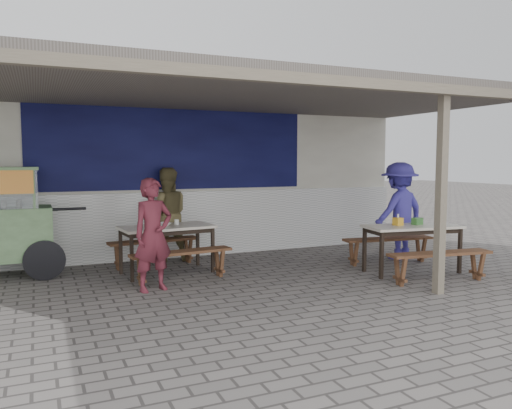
{
  "coord_description": "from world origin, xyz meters",
  "views": [
    {
      "loc": [
        -2.5,
        -5.89,
        1.76
      ],
      "look_at": [
        0.49,
        0.9,
        1.11
      ],
      "focal_mm": 35.0,
      "sensor_mm": 36.0,
      "label": 1
    }
  ],
  "objects": [
    {
      "name": "ground",
      "position": [
        0.0,
        0.0,
        0.0
      ],
      "size": [
        60.0,
        60.0,
        0.0
      ],
      "primitive_type": "plane",
      "color": "slate",
      "rests_on": "ground"
    },
    {
      "name": "back_wall",
      "position": [
        -0.0,
        3.58,
        1.72
      ],
      "size": [
        9.0,
        1.28,
        3.5
      ],
      "color": "silver",
      "rests_on": "ground"
    },
    {
      "name": "warung_roof",
      "position": [
        0.02,
        0.9,
        2.71
      ],
      "size": [
        9.0,
        4.21,
        2.81
      ],
      "color": "#5D5750",
      "rests_on": "ground"
    },
    {
      "name": "table_left",
      "position": [
        -0.67,
        1.74,
        0.67
      ],
      "size": [
        1.49,
        0.87,
        0.75
      ],
      "rotation": [
        0.0,
        0.0,
        0.11
      ],
      "color": "silver",
      "rests_on": "ground"
    },
    {
      "name": "bench_left_street",
      "position": [
        -0.6,
        1.13,
        0.34
      ],
      "size": [
        1.54,
        0.45,
        0.45
      ],
      "rotation": [
        0.0,
        0.0,
        0.11
      ],
      "color": "brown",
      "rests_on": "ground"
    },
    {
      "name": "bench_left_wall",
      "position": [
        -0.74,
        2.35,
        0.34
      ],
      "size": [
        1.54,
        0.45,
        0.45
      ],
      "rotation": [
        0.0,
        0.0,
        0.11
      ],
      "color": "brown",
      "rests_on": "ground"
    },
    {
      "name": "table_right",
      "position": [
        2.89,
        0.24,
        0.67
      ],
      "size": [
        1.57,
        0.83,
        0.75
      ],
      "rotation": [
        0.0,
        0.0,
        -0.13
      ],
      "color": "silver",
      "rests_on": "ground"
    },
    {
      "name": "bench_right_street",
      "position": [
        2.79,
        -0.46,
        0.34
      ],
      "size": [
        1.62,
        0.49,
        0.45
      ],
      "rotation": [
        0.0,
        0.0,
        -0.13
      ],
      "color": "brown",
      "rests_on": "ground"
    },
    {
      "name": "bench_right_wall",
      "position": [
        2.98,
        0.94,
        0.34
      ],
      "size": [
        1.62,
        0.49,
        0.45
      ],
      "rotation": [
        0.0,
        0.0,
        -0.13
      ],
      "color": "brown",
      "rests_on": "ground"
    },
    {
      "name": "patron_street_side",
      "position": [
        -1.09,
        0.77,
        0.77
      ],
      "size": [
        0.64,
        0.51,
        1.54
      ],
      "primitive_type": "imported",
      "rotation": [
        0.0,
        0.0,
        0.28
      ],
      "color": "maroon",
      "rests_on": "ground"
    },
    {
      "name": "patron_wall_side",
      "position": [
        -0.44,
        2.71,
        0.82
      ],
      "size": [
        0.87,
        0.72,
        1.65
      ],
      "primitive_type": "imported",
      "rotation": [
        0.0,
        0.0,
        3.02
      ],
      "color": "brown",
      "rests_on": "ground"
    },
    {
      "name": "patron_right_table",
      "position": [
        3.45,
        1.23,
        0.87
      ],
      "size": [
        1.21,
        0.82,
        1.74
      ],
      "primitive_type": "imported",
      "rotation": [
        0.0,
        0.0,
        3.31
      ],
      "color": "#4038A7",
      "rests_on": "ground"
    },
    {
      "name": "tissue_box",
      "position": [
        2.68,
        0.34,
        0.81
      ],
      "size": [
        0.13,
        0.13,
        0.12
      ],
      "primitive_type": "cube",
      "rotation": [
        0.0,
        0.0,
        0.08
      ],
      "color": "gold",
      "rests_on": "table_right"
    },
    {
      "name": "donation_box",
      "position": [
        3.03,
        0.29,
        0.8
      ],
      "size": [
        0.18,
        0.14,
        0.11
      ],
      "primitive_type": "cube",
      "rotation": [
        0.0,
        0.0,
        0.19
      ],
      "color": "#397634",
      "rests_on": "table_right"
    },
    {
      "name": "condiment_jar",
      "position": [
        -0.48,
        1.84,
        0.79
      ],
      "size": [
        0.07,
        0.07,
        0.08
      ],
      "primitive_type": "cylinder",
      "color": "silver",
      "rests_on": "table_left"
    },
    {
      "name": "condiment_bowl",
      "position": [
        -0.73,
        1.73,
        0.78
      ],
      "size": [
        0.28,
        0.28,
        0.05
      ],
      "primitive_type": "imported",
      "rotation": [
        0.0,
        0.0,
        0.33
      ],
      "color": "white",
      "rests_on": "table_left"
    }
  ]
}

